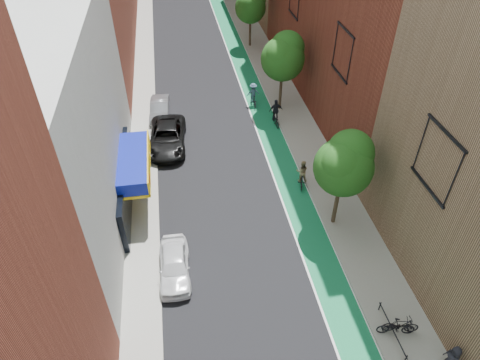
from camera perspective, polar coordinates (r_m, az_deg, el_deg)
name	(u,v)px	position (r m, az deg, el deg)	size (l,w,h in m)	color
bike_lane	(257,100)	(39.15, 2.25, 10.65)	(2.00, 68.00, 0.01)	#126936
sidewalk_left	(144,108)	(38.55, -12.68, 9.30)	(2.00, 68.00, 0.15)	gray
sidewalk_right	(284,97)	(39.65, 5.86, 10.98)	(3.00, 68.00, 0.15)	gray
building_left_white	(36,131)	(26.29, -25.58, 5.94)	(8.00, 20.00, 12.00)	silver
tree_near	(345,163)	(24.27, 13.80, 2.23)	(3.40, 3.36, 6.42)	#332619
tree_mid	(283,56)	(35.62, 5.81, 16.18)	(3.55, 3.53, 6.74)	#332619
tree_far	(251,5)	(48.57, 1.45, 22.30)	(3.30, 3.25, 6.21)	#332619
parked_car_white	(174,265)	(23.78, -8.75, -11.13)	(1.65, 4.10, 1.40)	white
parked_car_black	(167,137)	(33.02, -9.67, 5.67)	(2.68, 5.80, 1.61)	black
parked_car_silver	(160,109)	(36.92, -10.65, 9.28)	(1.47, 4.22, 1.39)	gray
cyclist_lane_near	(302,176)	(29.06, 8.24, 0.58)	(0.93, 1.80, 1.99)	black
cyclist_lane_mid	(276,115)	(35.24, 4.79, 8.62)	(1.12, 1.75, 2.23)	black
cyclist_lane_far	(253,96)	(37.92, 1.78, 11.17)	(1.13, 1.82, 2.04)	black
parked_bike_mid	(401,325)	(22.76, 20.63, -17.68)	(0.50, 1.76, 1.06)	black
parked_bike_far	(396,327)	(22.69, 20.08, -17.96)	(0.63, 1.82, 0.96)	black
pedestrian	(452,358)	(22.35, 26.47, -20.53)	(0.79, 0.51, 1.61)	black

